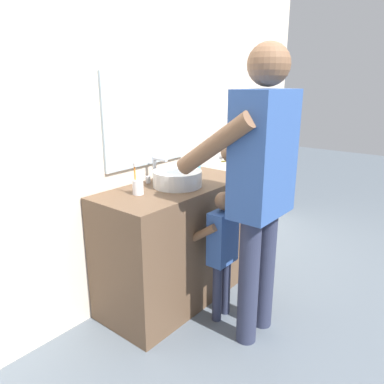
{
  "coord_description": "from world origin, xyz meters",
  "views": [
    {
      "loc": [
        -1.85,
        -1.35,
        1.57
      ],
      "look_at": [
        0.0,
        0.15,
        0.86
      ],
      "focal_mm": 34.44,
      "sensor_mm": 36.0,
      "label": 1
    }
  ],
  "objects": [
    {
      "name": "ground_plane",
      "position": [
        0.0,
        0.0,
        0.0
      ],
      "size": [
        14.0,
        14.0,
        0.0
      ],
      "primitive_type": "plane",
      "color": "slate"
    },
    {
      "name": "back_wall",
      "position": [
        0.0,
        0.62,
        1.35
      ],
      "size": [
        4.4,
        0.1,
        2.7
      ],
      "color": "beige",
      "rests_on": "ground"
    },
    {
      "name": "vanity_cabinet",
      "position": [
        0.0,
        0.3,
        0.44
      ],
      "size": [
        1.17,
        0.54,
        0.87
      ],
      "primitive_type": "cube",
      "color": "brown",
      "rests_on": "ground"
    },
    {
      "name": "sink_basin",
      "position": [
        0.0,
        0.28,
        0.93
      ],
      "size": [
        0.34,
        0.34,
        0.11
      ],
      "color": "silver",
      "rests_on": "vanity_cabinet"
    },
    {
      "name": "faucet",
      "position": [
        0.0,
        0.49,
        0.96
      ],
      "size": [
        0.18,
        0.14,
        0.18
      ],
      "color": "#B7BABF",
      "rests_on": "vanity_cabinet"
    },
    {
      "name": "toothbrush_cup",
      "position": [
        -0.31,
        0.35,
        0.92
      ],
      "size": [
        0.07,
        0.07,
        0.21
      ],
      "color": "silver",
      "rests_on": "vanity_cabinet"
    },
    {
      "name": "soap_bottle",
      "position": [
        0.33,
        0.37,
        0.94
      ],
      "size": [
        0.06,
        0.06,
        0.17
      ],
      "color": "#66B2D1",
      "rests_on": "vanity_cabinet"
    },
    {
      "name": "child_toddler",
      "position": [
        0.0,
        -0.1,
        0.54
      ],
      "size": [
        0.28,
        0.28,
        0.9
      ],
      "color": "#2D334C",
      "rests_on": "ground"
    },
    {
      "name": "adult_parent",
      "position": [
        0.0,
        -0.36,
        1.07
      ],
      "size": [
        0.55,
        0.58,
        1.78
      ],
      "color": "#2D334C",
      "rests_on": "ground"
    }
  ]
}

